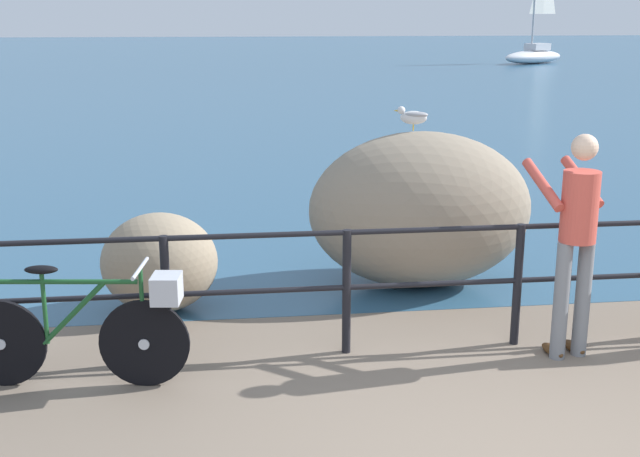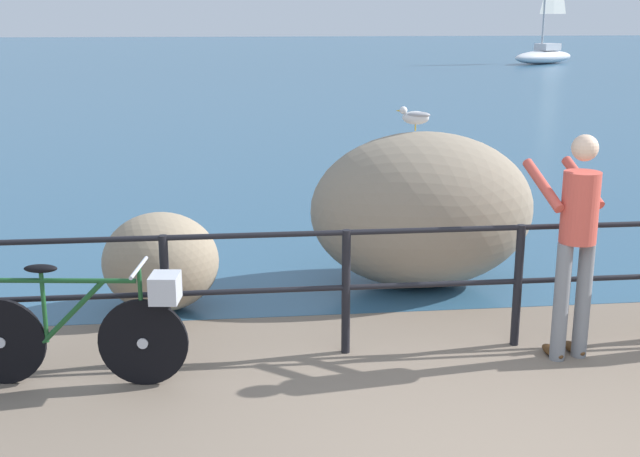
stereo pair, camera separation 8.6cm
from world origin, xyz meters
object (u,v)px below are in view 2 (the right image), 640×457
person_at_railing (576,236)px  sailboat (545,50)px  seagull (415,116)px  breakwater_boulder_left (161,262)px  bicycle (91,325)px  breakwater_boulder_main (422,210)px

person_at_railing → sailboat: sailboat is taller
seagull → sailboat: size_ratio=0.06×
breakwater_boulder_left → seagull: bearing=12.5°
bicycle → seagull: bearing=43.5°
person_at_railing → sailboat: size_ratio=0.29×
breakwater_boulder_left → seagull: seagull is taller
breakwater_boulder_left → sailboat: bearing=63.8°
breakwater_boulder_main → breakwater_boulder_left: breakwater_boulder_main is taller
bicycle → sailboat: (17.93, 37.23, 0.24)m
seagull → sailboat: 38.28m
breakwater_boulder_left → sailboat: 39.78m
person_at_railing → seagull: person_at_railing is taller
person_at_railing → breakwater_boulder_left: (-3.27, 1.44, -0.54)m
breakwater_boulder_main → bicycle: bearing=-145.8°
person_at_railing → sailboat: (14.28, 37.14, -0.28)m
person_at_railing → sailboat: bearing=-32.9°
bicycle → breakwater_boulder_left: 1.58m
person_at_railing → sailboat: 39.79m
bicycle → person_at_railing: size_ratio=0.95×
person_at_railing → bicycle: bearing=79.6°
bicycle → breakwater_boulder_main: bearing=41.4°
sailboat → bicycle: bearing=33.0°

